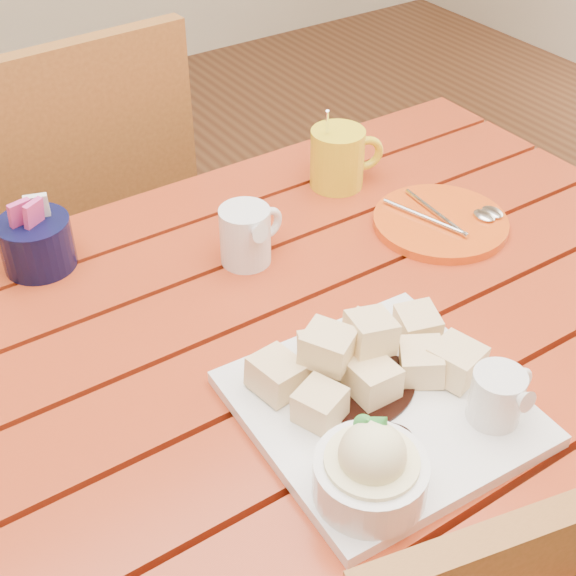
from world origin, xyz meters
TOP-DOWN VIEW (x-y plane):
  - table at (0.00, 0.00)m, footprint 1.20×0.79m
  - dessert_plate at (0.01, -0.16)m, footprint 0.28×0.28m
  - coffee_mug_right at (0.26, 0.26)m, footprint 0.11×0.08m
  - cream_pitcher at (0.05, 0.17)m, footprint 0.09×0.08m
  - sugar_caddy at (-0.18, 0.31)m, footprint 0.09×0.09m
  - orange_saucer at (0.31, 0.08)m, footprint 0.19×0.19m
  - chair_far at (-0.06, 0.66)m, footprint 0.46×0.46m

SIDE VIEW (x-z plane):
  - chair_far at x=-0.06m, z-range 0.06..0.99m
  - table at x=0.00m, z-range 0.27..1.02m
  - orange_saucer at x=0.31m, z-range 0.75..0.77m
  - dessert_plate at x=0.01m, z-range 0.73..0.83m
  - sugar_caddy at x=-0.18m, z-range 0.74..0.84m
  - cream_pitcher at x=0.05m, z-range 0.75..0.83m
  - coffee_mug_right at x=0.26m, z-range 0.73..0.86m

